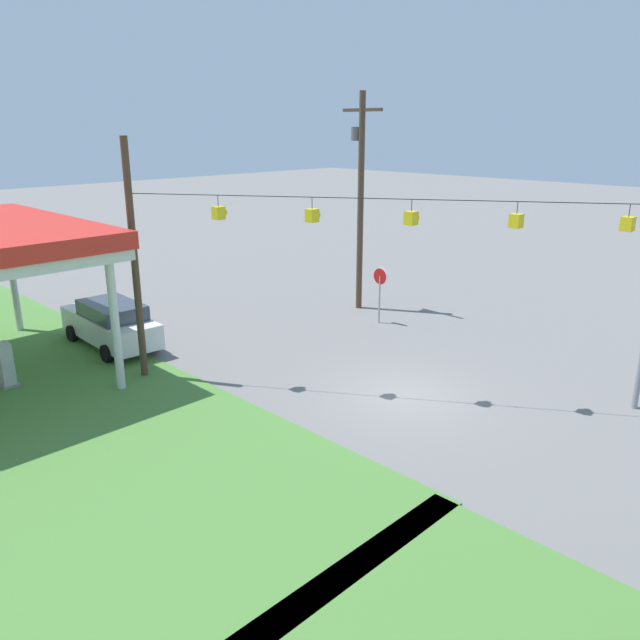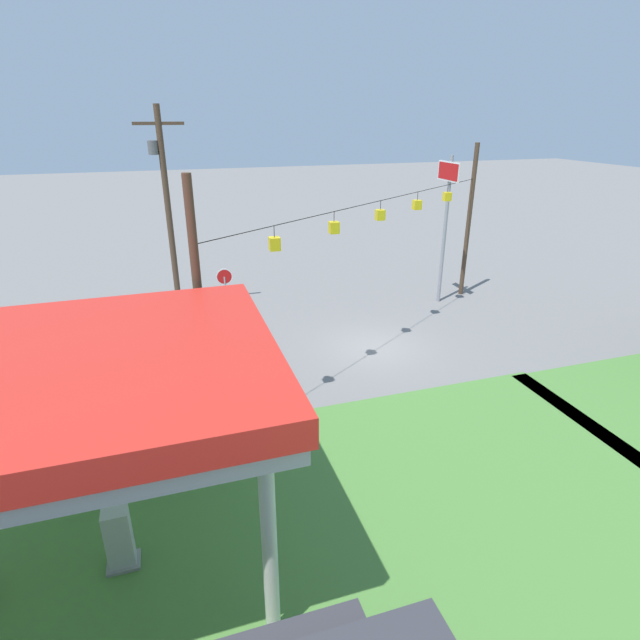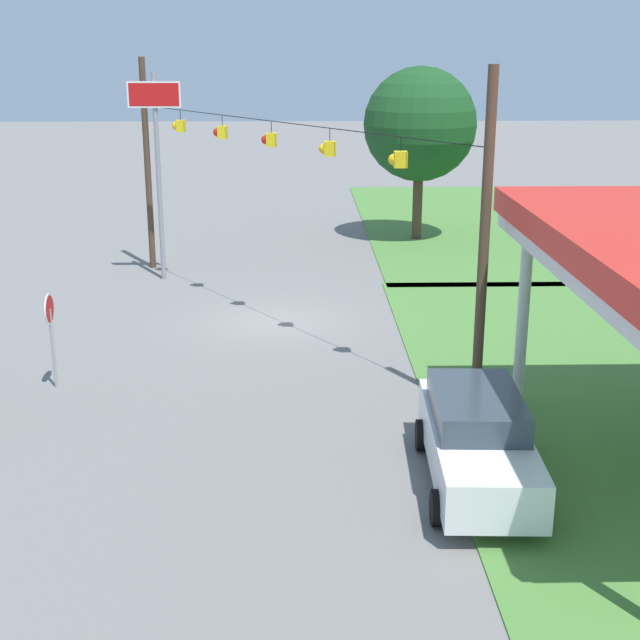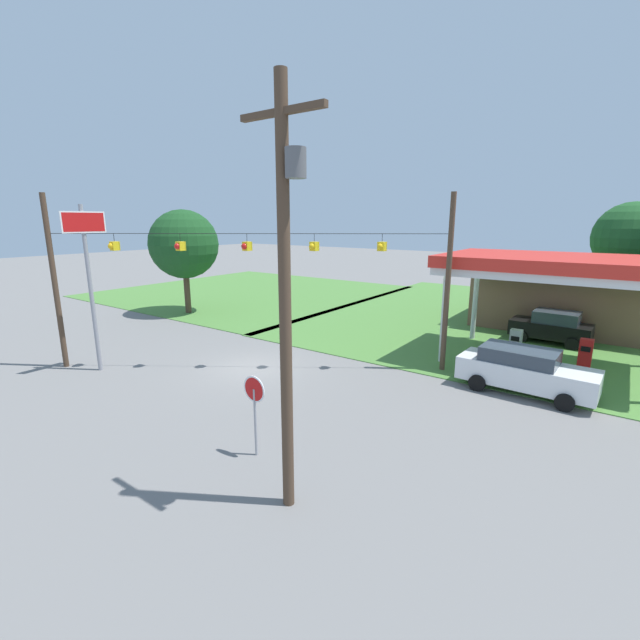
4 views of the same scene
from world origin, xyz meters
TOP-DOWN VIEW (x-y plane):
  - ground_plane at (0.00, 0.00)m, footprint 160.00×160.00m
  - grass_verge_station_corner at (13.34, 17.88)m, footprint 36.00×28.00m
  - grass_verge_opposite_corner at (-16.00, 16.00)m, footprint 24.00×24.00m
  - gas_station_canopy at (11.34, 8.70)m, footprint 10.10×6.56m
  - gas_station_store at (11.39, 17.86)m, footprint 11.59×7.81m
  - fuel_pump_near at (9.83, 8.70)m, footprint 0.71×0.56m
  - fuel_pump_far at (12.85, 8.70)m, footprint 0.71×0.56m
  - car_at_pumps_front at (11.05, 4.30)m, footprint 5.21×2.27m
  - car_at_pumps_rear at (10.86, 13.10)m, footprint 4.21×2.25m
  - stop_sign_roadside at (5.56, -5.48)m, footprint 0.80×0.08m
  - stop_sign_overhead at (-5.57, -4.31)m, footprint 0.22×1.90m
  - utility_pole_main at (7.83, -6.65)m, footprint 2.20×0.44m
  - signal_span_gantry at (-0.00, -0.01)m, footprint 15.13×10.24m
  - tree_behind_station at (13.87, 25.74)m, footprint 5.22×5.22m
  - tree_west_verge at (-12.65, 6.17)m, footprint 4.98×4.98m

SIDE VIEW (x-z plane):
  - ground_plane at x=0.00m, z-range 0.00..0.00m
  - grass_verge_station_corner at x=13.34m, z-range 0.00..0.04m
  - grass_verge_opposite_corner at x=-16.00m, z-range 0.00..0.04m
  - fuel_pump_near at x=9.83m, z-range -0.04..1.50m
  - fuel_pump_far at x=12.85m, z-range -0.04..1.50m
  - car_at_pumps_rear at x=10.86m, z-range 0.03..1.88m
  - car_at_pumps_front at x=11.05m, z-range 0.04..1.88m
  - stop_sign_roadside at x=5.56m, z-range 0.56..3.06m
  - gas_station_store at x=11.39m, z-range 0.01..4.04m
  - signal_span_gantry at x=0.00m, z-range 0.45..8.49m
  - gas_station_canopy at x=11.34m, z-range 2.12..7.37m
  - tree_west_verge at x=-12.65m, z-range 1.31..8.93m
  - stop_sign_overhead at x=-5.57m, z-range 1.37..8.90m
  - utility_pole_main at x=7.83m, z-range 0.58..10.36m
  - tree_behind_station at x=13.87m, z-range 1.47..9.67m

